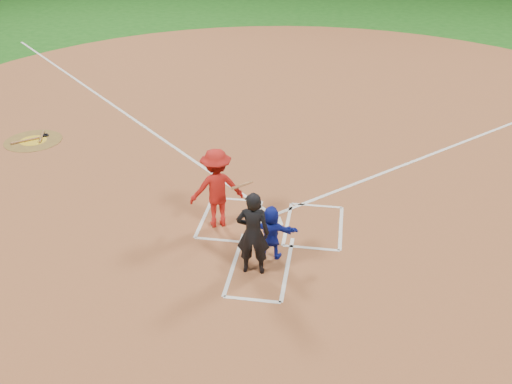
# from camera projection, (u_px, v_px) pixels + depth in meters

# --- Properties ---
(ground) EXTENTS (120.00, 120.00, 0.00)m
(ground) POSITION_uv_depth(u_px,v_px,m) (271.00, 223.00, 13.17)
(ground) COLOR #185515
(ground) RESTS_ON ground
(home_plate_dirt) EXTENTS (28.00, 28.00, 0.01)m
(home_plate_dirt) POSITION_uv_depth(u_px,v_px,m) (296.00, 125.00, 18.35)
(home_plate_dirt) COLOR brown
(home_plate_dirt) RESTS_ON ground
(home_plate) EXTENTS (0.60, 0.60, 0.02)m
(home_plate) POSITION_uv_depth(u_px,v_px,m) (272.00, 222.00, 13.16)
(home_plate) COLOR white
(home_plate) RESTS_ON home_plate_dirt
(on_deck_circle) EXTENTS (1.70, 1.70, 0.01)m
(on_deck_circle) POSITION_uv_depth(u_px,v_px,m) (33.00, 141.00, 17.22)
(on_deck_circle) COLOR brown
(on_deck_circle) RESTS_ON home_plate_dirt
(on_deck_logo) EXTENTS (0.80, 0.80, 0.00)m
(on_deck_logo) POSITION_uv_depth(u_px,v_px,m) (33.00, 140.00, 17.22)
(on_deck_logo) COLOR gold
(on_deck_logo) RESTS_ON on_deck_circle
(on_deck_bat_a) EXTENTS (0.34, 0.81, 0.06)m
(on_deck_bat_a) POSITION_uv_depth(u_px,v_px,m) (42.00, 137.00, 17.40)
(on_deck_bat_a) COLOR brown
(on_deck_bat_a) RESTS_ON on_deck_circle
(on_deck_bat_b) EXTENTS (0.67, 0.60, 0.06)m
(on_deck_bat_b) POSITION_uv_depth(u_px,v_px,m) (25.00, 140.00, 17.14)
(on_deck_bat_b) COLOR #935C36
(on_deck_bat_b) RESTS_ON on_deck_circle
(bat_weight_donut) EXTENTS (0.19, 0.19, 0.05)m
(bat_weight_donut) POSITION_uv_depth(u_px,v_px,m) (46.00, 135.00, 17.53)
(bat_weight_donut) COLOR black
(bat_weight_donut) RESTS_ON on_deck_circle
(catcher) EXTENTS (1.12, 0.40, 1.19)m
(catcher) POSITION_uv_depth(u_px,v_px,m) (271.00, 232.00, 11.69)
(catcher) COLOR #1322A2
(catcher) RESTS_ON home_plate_dirt
(umpire) EXTENTS (0.68, 0.47, 1.80)m
(umpire) POSITION_uv_depth(u_px,v_px,m) (253.00, 233.00, 11.10)
(umpire) COLOR black
(umpire) RESTS_ON home_plate_dirt
(chalk_markings) EXTENTS (28.35, 17.32, 0.01)m
(chalk_markings) POSITION_uv_depth(u_px,v_px,m) (294.00, 133.00, 17.73)
(chalk_markings) COLOR white
(chalk_markings) RESTS_ON home_plate_dirt
(batter_at_plate) EXTENTS (1.47, 1.10, 1.87)m
(batter_at_plate) POSITION_uv_depth(u_px,v_px,m) (217.00, 188.00, 12.64)
(batter_at_plate) COLOR red
(batter_at_plate) RESTS_ON home_plate_dirt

